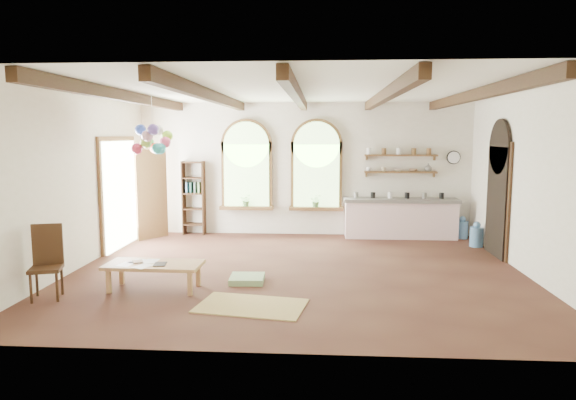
# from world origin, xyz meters

# --- Properties ---
(floor) EXTENTS (8.00, 8.00, 0.00)m
(floor) POSITION_xyz_m (0.00, 0.00, 0.00)
(floor) COLOR #513021
(floor) RESTS_ON ground
(ceiling_beams) EXTENTS (6.20, 6.80, 0.18)m
(ceiling_beams) POSITION_xyz_m (0.00, 0.00, 3.10)
(ceiling_beams) COLOR #3C2813
(ceiling_beams) RESTS_ON ceiling
(window_left) EXTENTS (1.30, 0.28, 2.20)m
(window_left) POSITION_xyz_m (-1.40, 3.43, 1.63)
(window_left) COLOR brown
(window_left) RESTS_ON floor
(window_right) EXTENTS (1.30, 0.28, 2.20)m
(window_right) POSITION_xyz_m (0.30, 3.43, 1.63)
(window_right) COLOR brown
(window_right) RESTS_ON floor
(left_doorway) EXTENTS (0.10, 1.90, 2.50)m
(left_doorway) POSITION_xyz_m (-3.95, 1.80, 1.15)
(left_doorway) COLOR brown
(left_doorway) RESTS_ON floor
(right_doorway) EXTENTS (0.10, 1.30, 2.40)m
(right_doorway) POSITION_xyz_m (3.95, 1.50, 1.10)
(right_doorway) COLOR black
(right_doorway) RESTS_ON floor
(kitchen_counter) EXTENTS (2.68, 0.62, 0.94)m
(kitchen_counter) POSITION_xyz_m (2.30, 3.20, 0.48)
(kitchen_counter) COLOR white
(kitchen_counter) RESTS_ON floor
(wall_shelf_lower) EXTENTS (1.70, 0.24, 0.04)m
(wall_shelf_lower) POSITION_xyz_m (2.30, 3.38, 1.55)
(wall_shelf_lower) COLOR brown
(wall_shelf_lower) RESTS_ON wall_back
(wall_shelf_upper) EXTENTS (1.70, 0.24, 0.04)m
(wall_shelf_upper) POSITION_xyz_m (2.30, 3.38, 1.95)
(wall_shelf_upper) COLOR brown
(wall_shelf_upper) RESTS_ON wall_back
(wall_clock) EXTENTS (0.32, 0.04, 0.32)m
(wall_clock) POSITION_xyz_m (3.55, 3.45, 1.90)
(wall_clock) COLOR black
(wall_clock) RESTS_ON wall_back
(bookshelf) EXTENTS (0.53, 0.32, 1.80)m
(bookshelf) POSITION_xyz_m (-2.70, 3.32, 0.90)
(bookshelf) COLOR #3C2813
(bookshelf) RESTS_ON floor
(coffee_table) EXTENTS (1.51, 0.72, 0.43)m
(coffee_table) POSITION_xyz_m (-2.20, -1.24, 0.38)
(coffee_table) COLOR #B77853
(coffee_table) RESTS_ON floor
(side_chair) EXTENTS (0.55, 0.55, 1.10)m
(side_chair) POSITION_xyz_m (-3.66, -1.78, 0.32)
(side_chair) COLOR #3C2813
(side_chair) RESTS_ON floor
(floor_mat) EXTENTS (1.65, 1.17, 0.02)m
(floor_mat) POSITION_xyz_m (-0.56, -1.94, 0.01)
(floor_mat) COLOR tan
(floor_mat) RESTS_ON floor
(floor_cushion) EXTENTS (0.58, 0.58, 0.10)m
(floor_cushion) POSITION_xyz_m (-0.80, -0.71, 0.05)
(floor_cushion) COLOR #82A270
(floor_cushion) RESTS_ON floor
(water_jug_a) EXTENTS (0.27, 0.27, 0.53)m
(water_jug_a) POSITION_xyz_m (3.75, 3.20, 0.23)
(water_jug_a) COLOR #5381B2
(water_jug_a) RESTS_ON floor
(water_jug_b) EXTENTS (0.29, 0.29, 0.56)m
(water_jug_b) POSITION_xyz_m (3.82, 2.30, 0.24)
(water_jug_b) COLOR #5381B2
(water_jug_b) RESTS_ON floor
(balloon_cluster) EXTENTS (0.71, 0.75, 1.14)m
(balloon_cluster) POSITION_xyz_m (-2.84, 0.80, 2.34)
(balloon_cluster) COLOR white
(balloon_cluster) RESTS_ON floor
(table_book) EXTENTS (0.24, 0.27, 0.02)m
(table_book) POSITION_xyz_m (-2.55, -1.23, 0.44)
(table_book) COLOR olive
(table_book) RESTS_ON coffee_table
(tablet) EXTENTS (0.22, 0.29, 0.01)m
(tablet) POSITION_xyz_m (-2.08, -1.31, 0.43)
(tablet) COLOR black
(tablet) RESTS_ON coffee_table
(potted_plant_left) EXTENTS (0.27, 0.23, 0.30)m
(potted_plant_left) POSITION_xyz_m (-1.40, 3.32, 0.85)
(potted_plant_left) COLOR #598C4C
(potted_plant_left) RESTS_ON window_left
(potted_plant_right) EXTENTS (0.27, 0.23, 0.30)m
(potted_plant_right) POSITION_xyz_m (0.30, 3.32, 0.85)
(potted_plant_right) COLOR #598C4C
(potted_plant_right) RESTS_ON window_right
(shelf_cup_a) EXTENTS (0.12, 0.10, 0.10)m
(shelf_cup_a) POSITION_xyz_m (1.55, 3.38, 1.62)
(shelf_cup_a) COLOR white
(shelf_cup_a) RESTS_ON wall_shelf_lower
(shelf_cup_b) EXTENTS (0.10, 0.10, 0.09)m
(shelf_cup_b) POSITION_xyz_m (1.90, 3.38, 1.62)
(shelf_cup_b) COLOR beige
(shelf_cup_b) RESTS_ON wall_shelf_lower
(shelf_bowl_a) EXTENTS (0.22, 0.22, 0.05)m
(shelf_bowl_a) POSITION_xyz_m (2.25, 3.38, 1.60)
(shelf_bowl_a) COLOR beige
(shelf_bowl_a) RESTS_ON wall_shelf_lower
(shelf_bowl_b) EXTENTS (0.20, 0.20, 0.06)m
(shelf_bowl_b) POSITION_xyz_m (2.60, 3.38, 1.60)
(shelf_bowl_b) COLOR #8C664C
(shelf_bowl_b) RESTS_ON wall_shelf_lower
(shelf_vase) EXTENTS (0.18, 0.18, 0.19)m
(shelf_vase) POSITION_xyz_m (2.95, 3.38, 1.67)
(shelf_vase) COLOR slate
(shelf_vase) RESTS_ON wall_shelf_lower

